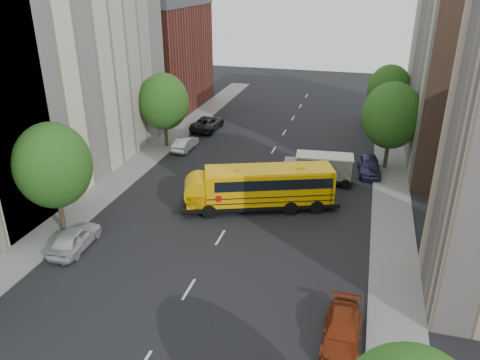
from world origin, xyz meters
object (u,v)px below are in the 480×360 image
at_px(parked_car_4, 369,165).
at_px(school_bus, 258,186).
at_px(parked_car_2, 208,123).
at_px(safari_truck, 319,168).
at_px(parked_car_3, 342,331).
at_px(street_tree_4, 392,116).
at_px(parked_car_1, 185,143).
at_px(street_tree_1, 53,166).
at_px(parked_car_0, 75,238).
at_px(parked_car_5, 370,116).
at_px(street_tree_2, 164,102).
at_px(street_tree_5, 389,90).

bearing_deg(parked_car_4, school_bus, -136.27).
bearing_deg(parked_car_2, safari_truck, 142.56).
bearing_deg(parked_car_3, street_tree_4, 85.32).
bearing_deg(parked_car_1, street_tree_1, 84.54).
xyz_separation_m(street_tree_1, parked_car_0, (2.20, -1.87, -4.18)).
bearing_deg(safari_truck, parked_car_1, 156.84).
xyz_separation_m(street_tree_4, parked_car_3, (-2.20, -23.85, -4.42)).
bearing_deg(parked_car_0, parked_car_5, -120.63).
distance_m(street_tree_2, street_tree_5, 25.06).
height_order(parked_car_0, parked_car_2, parked_car_2).
height_order(street_tree_2, street_tree_5, street_tree_2).
bearing_deg(street_tree_5, parked_car_3, -93.51).
distance_m(street_tree_1, parked_car_3, 21.09).
xyz_separation_m(parked_car_1, parked_car_4, (18.38, -1.43, 0.13)).
distance_m(street_tree_5, safari_truck, 18.10).
distance_m(parked_car_3, parked_car_4, 22.17).
distance_m(safari_truck, parked_car_5, 20.07).
relative_size(parked_car_0, parked_car_3, 1.01).
bearing_deg(street_tree_2, parked_car_1, -6.62).
xyz_separation_m(school_bus, parked_car_4, (8.11, 9.34, -1.09)).
relative_size(school_bus, parked_car_0, 2.68).
relative_size(safari_truck, parked_car_2, 1.10).
bearing_deg(school_bus, street_tree_2, 117.84).
distance_m(school_bus, parked_car_0, 13.59).
bearing_deg(street_tree_5, street_tree_1, -126.25).
bearing_deg(parked_car_2, street_tree_4, 163.13).
relative_size(street_tree_5, parked_car_1, 1.85).
bearing_deg(parked_car_0, street_tree_4, -137.98).
bearing_deg(street_tree_1, parked_car_4, 38.40).
bearing_deg(street_tree_5, school_bus, -112.48).
height_order(school_bus, parked_car_4, school_bus).
relative_size(street_tree_1, street_tree_4, 0.98).
xyz_separation_m(street_tree_5, safari_truck, (-5.64, -16.88, -3.35)).
bearing_deg(street_tree_2, school_bus, -41.50).
bearing_deg(parked_car_2, parked_car_1, 91.86).
distance_m(street_tree_4, parked_car_5, 15.50).
relative_size(parked_car_2, parked_car_4, 1.20).
distance_m(parked_car_2, parked_car_5, 19.81).
height_order(school_bus, parked_car_1, school_bus).
distance_m(street_tree_1, parked_car_4, 26.59).
height_order(street_tree_2, street_tree_4, street_tree_4).
xyz_separation_m(street_tree_1, parked_car_3, (19.80, -5.85, -4.30)).
bearing_deg(parked_car_3, street_tree_2, 130.30).
distance_m(street_tree_2, parked_car_2, 8.14).
xyz_separation_m(safari_truck, parked_car_0, (-14.16, -14.99, -0.58)).
xyz_separation_m(street_tree_4, parked_car_5, (-1.71, 14.80, -4.27)).
distance_m(parked_car_1, parked_car_4, 18.44).
bearing_deg(parked_car_3, parked_car_0, 167.85).
height_order(street_tree_4, parked_car_5, street_tree_4).
bearing_deg(street_tree_5, parked_car_2, -165.06).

